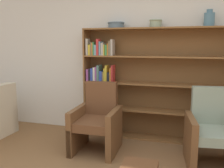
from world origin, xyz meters
name	(u,v)px	position (x,y,z in m)	size (l,w,h in m)	color
wall_back	(143,55)	(0.00, 2.37, 1.38)	(12.00, 0.06, 2.75)	silver
bookshelf	(144,85)	(0.04, 2.20, 0.89)	(2.46, 0.30, 1.81)	brown
bowl_stoneware	(116,25)	(-0.43, 2.18, 1.87)	(0.28, 0.28, 0.09)	slate
bowl_cream	(156,23)	(0.21, 2.18, 1.88)	(0.21, 0.21, 0.12)	gray
vase_tall	(209,19)	(0.99, 2.18, 1.92)	(0.15, 0.15, 0.24)	slate
armchair_leather	(97,122)	(-0.53, 1.51, 0.43)	(0.65, 0.69, 0.99)	brown
armchair_cushioned	(212,132)	(1.06, 1.51, 0.43)	(0.72, 0.76, 0.99)	brown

